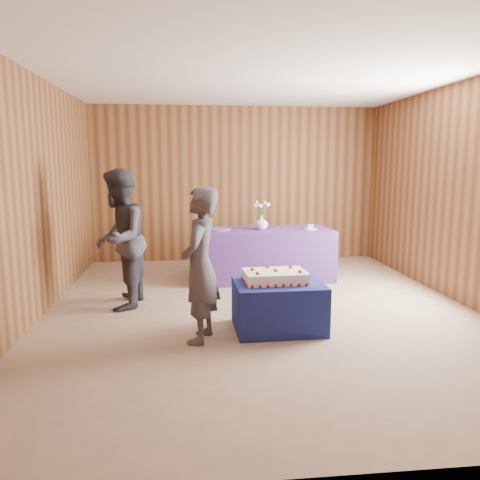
{
  "coord_description": "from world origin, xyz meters",
  "views": [
    {
      "loc": [
        -0.81,
        -5.27,
        1.7
      ],
      "look_at": [
        -0.23,
        0.1,
        0.82
      ],
      "focal_mm": 35.0,
      "sensor_mm": 36.0,
      "label": 1
    }
  ],
  "objects": [
    {
      "name": "ground",
      "position": [
        0.0,
        0.0,
        0.0
      ],
      "size": [
        6.0,
        6.0,
        0.0
      ],
      "primitive_type": "plane",
      "color": "gray",
      "rests_on": "ground"
    },
    {
      "name": "room_shell",
      "position": [
        0.0,
        0.0,
        1.8
      ],
      "size": [
        5.04,
        6.04,
        2.72
      ],
      "color": "brown",
      "rests_on": "ground"
    },
    {
      "name": "cake_table",
      "position": [
        0.09,
        -0.66,
        0.25
      ],
      "size": [
        0.92,
        0.72,
        0.5
      ],
      "primitive_type": "cube",
      "rotation": [
        0.0,
        0.0,
        0.02
      ],
      "color": "navy",
      "rests_on": "ground"
    },
    {
      "name": "serving_table",
      "position": [
        0.28,
        1.51,
        0.38
      ],
      "size": [
        2.02,
        0.96,
        0.75
      ],
      "primitive_type": "cube",
      "rotation": [
        0.0,
        0.0,
        0.03
      ],
      "color": "#5C3084",
      "rests_on": "ground"
    },
    {
      "name": "sheet_cake",
      "position": [
        0.06,
        -0.64,
        0.56
      ],
      "size": [
        0.68,
        0.48,
        0.15
      ],
      "rotation": [
        0.0,
        0.0,
        0.04
      ],
      "color": "white",
      "rests_on": "cake_table"
    },
    {
      "name": "vase",
      "position": [
        0.24,
        1.49,
        0.85
      ],
      "size": [
        0.26,
        0.26,
        0.21
      ],
      "primitive_type": "imported",
      "rotation": [
        0.0,
        0.0,
        0.37
      ],
      "color": "white",
      "rests_on": "serving_table"
    },
    {
      "name": "flower_spray",
      "position": [
        0.24,
        1.49,
        1.12
      ],
      "size": [
        0.26,
        0.25,
        0.2
      ],
      "color": "#276327",
      "rests_on": "vase"
    },
    {
      "name": "platter",
      "position": [
        -0.4,
        1.52,
        0.76
      ],
      "size": [
        0.44,
        0.44,
        0.02
      ],
      "primitive_type": "cylinder",
      "rotation": [
        0.0,
        0.0,
        -0.23
      ],
      "color": "#6850A1",
      "rests_on": "serving_table"
    },
    {
      "name": "plate",
      "position": [
        0.96,
        1.39,
        0.76
      ],
      "size": [
        0.22,
        0.22,
        0.01
      ],
      "primitive_type": "cylinder",
      "rotation": [
        0.0,
        0.0,
        -0.13
      ],
      "color": "white",
      "rests_on": "serving_table"
    },
    {
      "name": "cake_slice",
      "position": [
        0.96,
        1.39,
        0.8
      ],
      "size": [
        0.09,
        0.09,
        0.09
      ],
      "rotation": [
        0.0,
        0.0,
        -0.33
      ],
      "color": "white",
      "rests_on": "plate"
    },
    {
      "name": "knife",
      "position": [
        0.97,
        1.27,
        0.75
      ],
      "size": [
        0.25,
        0.11,
        0.0
      ],
      "primitive_type": "cube",
      "rotation": [
        0.0,
        0.0,
        -0.33
      ],
      "color": "#BDBCC1",
      "rests_on": "serving_table"
    },
    {
      "name": "guest_left",
      "position": [
        -0.72,
        -0.89,
        0.75
      ],
      "size": [
        0.49,
        0.62,
        1.5
      ],
      "primitive_type": "imported",
      "rotation": [
        0.0,
        0.0,
        -1.84
      ],
      "color": "#3D3B46",
      "rests_on": "ground"
    },
    {
      "name": "guest_right",
      "position": [
        -1.63,
        0.29,
        0.83
      ],
      "size": [
        0.69,
        0.85,
        1.65
      ],
      "primitive_type": "imported",
      "rotation": [
        0.0,
        0.0,
        -1.65
      ],
      "color": "#31303A",
      "rests_on": "ground"
    }
  ]
}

